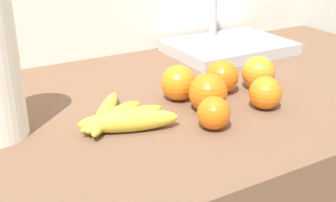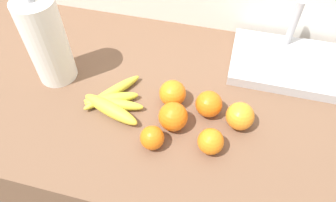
{
  "view_description": "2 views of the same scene",
  "coord_description": "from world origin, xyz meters",
  "views": [
    {
      "loc": [
        -0.36,
        -0.8,
        1.25
      ],
      "look_at": [
        0.04,
        -0.1,
        0.91
      ],
      "focal_mm": 46.13,
      "sensor_mm": 36.0,
      "label": 1
    },
    {
      "loc": [
        0.25,
        -0.61,
        1.6
      ],
      "look_at": [
        0.11,
        -0.07,
        0.93
      ],
      "focal_mm": 32.94,
      "sensor_mm": 36.0,
      "label": 2
    }
  ],
  "objects": [
    {
      "name": "sink_basin",
      "position": [
        0.44,
        0.22,
        0.89
      ],
      "size": [
        0.35,
        0.26,
        0.19
      ],
      "color": "#B7BABF",
      "rests_on": "counter"
    },
    {
      "name": "orange_center",
      "position": [
        0.23,
        -0.03,
        0.91
      ],
      "size": [
        0.08,
        0.08,
        0.08
      ],
      "primitive_type": "sphere",
      "color": "orange",
      "rests_on": "counter"
    },
    {
      "name": "orange_far_right",
      "position": [
        0.25,
        -0.16,
        0.91
      ],
      "size": [
        0.07,
        0.07,
        0.07
      ],
      "primitive_type": "sphere",
      "color": "orange",
      "rests_on": "counter"
    },
    {
      "name": "orange_back_right",
      "position": [
        0.12,
        -0.02,
        0.91
      ],
      "size": [
        0.08,
        0.08,
        0.08
      ],
      "primitive_type": "sphere",
      "color": "orange",
      "rests_on": "counter"
    },
    {
      "name": "orange_front",
      "position": [
        0.14,
        -0.11,
        0.91
      ],
      "size": [
        0.08,
        0.08,
        0.08
      ],
      "primitive_type": "sphere",
      "color": "orange",
      "rests_on": "counter"
    },
    {
      "name": "banana_bunch",
      "position": [
        -0.06,
        -0.08,
        0.89
      ],
      "size": [
        0.2,
        0.21,
        0.04
      ],
      "color": "gold",
      "rests_on": "counter"
    },
    {
      "name": "wall_back",
      "position": [
        0.0,
        0.4,
        0.65
      ],
      "size": [
        2.23,
        0.06,
        1.3
      ],
      "primitive_type": "cube",
      "color": "silver",
      "rests_on": "ground"
    },
    {
      "name": "orange_back_left",
      "position": [
        0.32,
        -0.06,
        0.91
      ],
      "size": [
        0.08,
        0.08,
        0.08
      ],
      "primitive_type": "sphere",
      "color": "orange",
      "rests_on": "counter"
    },
    {
      "name": "orange_right",
      "position": [
        0.1,
        -0.18,
        0.91
      ],
      "size": [
        0.07,
        0.07,
        0.07
      ],
      "primitive_type": "sphere",
      "color": "orange",
      "rests_on": "counter"
    }
  ]
}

